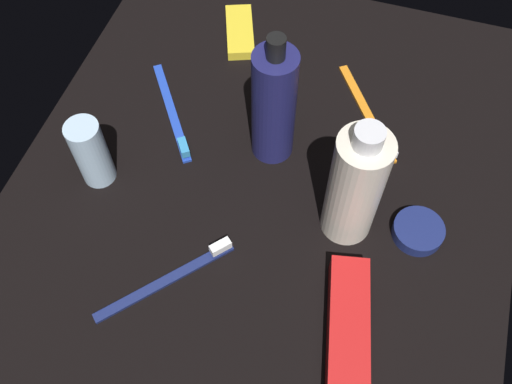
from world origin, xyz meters
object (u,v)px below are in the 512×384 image
object	(u,v)px
toothbrush_navy	(174,275)
toothbrush_orange	(370,117)
cream_tin_left	(418,231)
deodorant_stick	(91,153)
toothbrush_blue	(173,116)
lotion_bottle	(274,105)
snack_bar_yellow	(240,32)
bodywash_bottle	(355,187)
toothpaste_box_red	(348,336)

from	to	relation	value
toothbrush_navy	toothbrush_orange	world-z (taller)	same
toothbrush_orange	cream_tin_left	size ratio (longest dim) A/B	2.49
deodorant_stick	toothbrush_orange	distance (cm)	37.73
toothbrush_blue	toothbrush_navy	bearing A→B (deg)	21.66
lotion_bottle	snack_bar_yellow	world-z (taller)	lotion_bottle
snack_bar_yellow	cream_tin_left	size ratio (longest dim) A/B	1.66
toothbrush_navy	bodywash_bottle	bearing A→B (deg)	126.55
deodorant_stick	toothbrush_blue	xyz separation A→B (cm)	(-11.68, 5.72, -4.46)
cream_tin_left	deodorant_stick	bearing A→B (deg)	-84.99
toothbrush_orange	cream_tin_left	xyz separation A→B (cm)	(15.99, 9.17, 0.24)
cream_tin_left	lotion_bottle	bearing A→B (deg)	-109.53
lotion_bottle	toothbrush_orange	size ratio (longest dim) A/B	1.27
deodorant_stick	cream_tin_left	size ratio (longest dim) A/B	1.62
lotion_bottle	toothbrush_blue	bearing A→B (deg)	-92.73
bodywash_bottle	toothbrush_blue	size ratio (longest dim) A/B	1.22
lotion_bottle	toothbrush_orange	bearing A→B (deg)	126.51
lotion_bottle	bodywash_bottle	world-z (taller)	lotion_bottle
toothbrush_navy	cream_tin_left	bearing A→B (deg)	118.20
lotion_bottle	cream_tin_left	size ratio (longest dim) A/B	3.17
toothbrush_blue	snack_bar_yellow	bearing A→B (deg)	168.17
bodywash_bottle	toothbrush_navy	distance (cm)	23.50
toothbrush_navy	cream_tin_left	xyz separation A→B (cm)	(-14.22, 26.53, 0.24)
bodywash_bottle	cream_tin_left	bearing A→B (deg)	96.95
toothpaste_box_red	snack_bar_yellow	bearing A→B (deg)	-159.73
deodorant_stick	snack_bar_yellow	bearing A→B (deg)	162.32
lotion_bottle	toothpaste_box_red	size ratio (longest dim) A/B	1.12
toothbrush_navy	toothbrush_blue	xyz separation A→B (cm)	(-22.30, -8.86, 0.00)
lotion_bottle	bodywash_bottle	xyz separation A→B (cm)	(8.45, 12.02, -0.11)
toothpaste_box_red	toothbrush_orange	bearing A→B (deg)	175.09
bodywash_bottle	toothpaste_box_red	size ratio (longest dim) A/B	1.07
toothbrush_orange	bodywash_bottle	bearing A→B (deg)	1.28
bodywash_bottle	deodorant_stick	world-z (taller)	bodywash_bottle
toothbrush_navy	toothbrush_orange	xyz separation A→B (cm)	(-30.21, 17.36, 0.00)
bodywash_bottle	cream_tin_left	size ratio (longest dim) A/B	3.02
deodorant_stick	toothbrush_blue	distance (cm)	13.75
bodywash_bottle	cream_tin_left	world-z (taller)	bodywash_bottle
bodywash_bottle	cream_tin_left	xyz separation A→B (cm)	(-1.07, 8.79, -7.80)
cream_tin_left	toothbrush_orange	bearing A→B (deg)	-150.17
toothbrush_blue	toothbrush_orange	world-z (taller)	same
lotion_bottle	bodywash_bottle	distance (cm)	14.69
toothbrush_blue	toothbrush_orange	bearing A→B (deg)	106.80
lotion_bottle	cream_tin_left	xyz separation A→B (cm)	(7.38, 20.80, -7.91)
deodorant_stick	cream_tin_left	distance (cm)	41.47
bodywash_bottle	snack_bar_yellow	size ratio (longest dim) A/B	1.81
bodywash_bottle	snack_bar_yellow	world-z (taller)	bodywash_bottle
cream_tin_left	toothbrush_blue	bearing A→B (deg)	-102.86
deodorant_stick	toothpaste_box_red	size ratio (longest dim) A/B	0.58
deodorant_stick	toothbrush_navy	world-z (taller)	deodorant_stick
toothbrush_orange	toothpaste_box_red	bearing A→B (deg)	6.79
snack_bar_yellow	toothbrush_blue	bearing A→B (deg)	-32.63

